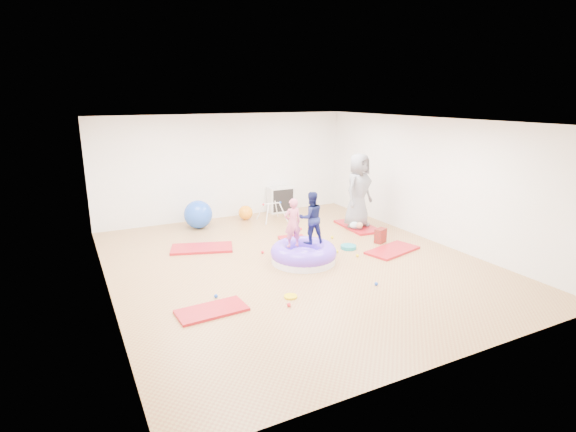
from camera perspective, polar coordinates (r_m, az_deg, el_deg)
name	(u,v)px	position (r m, az deg, el deg)	size (l,w,h in m)	color
room	(295,195)	(8.71, 0.90, 2.72)	(7.01, 8.01, 2.81)	#9B633E
gym_mat_front_left	(212,310)	(7.24, -9.66, -11.74)	(1.08, 0.54, 0.04)	#A0200B
gym_mat_mid_left	(202,248)	(10.03, -10.88, -4.03)	(1.32, 0.66, 0.05)	#A0200B
gym_mat_center_back	(297,244)	(10.16, 1.11, -3.52)	(1.21, 0.60, 0.05)	#A0200B
gym_mat_right	(392,250)	(9.99, 13.11, -4.26)	(1.21, 0.61, 0.05)	#A0200B
gym_mat_rear_right	(358,226)	(11.60, 8.84, -1.31)	(1.34, 0.67, 0.06)	#A0200B
inflatable_cushion	(303,254)	(9.10, 1.97, -4.86)	(1.34, 1.34, 0.42)	white
child_pink	(293,221)	(8.83, 0.59, -0.58)	(0.36, 0.24, 0.99)	#CD5D7F
child_navy	(311,215)	(9.06, 2.94, 0.09)	(0.52, 0.41, 1.07)	#12184A
adult_caregiver	(358,190)	(11.30, 8.93, 3.22)	(0.90, 0.59, 1.85)	slate
infant	(357,225)	(11.26, 8.71, -1.11)	(0.34, 0.35, 0.20)	silver
ball_pit_balls	(311,260)	(9.17, 2.90, -5.58)	(3.52, 3.69, 0.07)	#F62937
exercise_ball_blue	(198,214)	(11.55, -11.33, 0.20)	(0.71, 0.71, 0.71)	blue
exercise_ball_orange	(246,213)	(12.21, -5.40, 0.43)	(0.39, 0.39, 0.39)	orange
infant_play_gym	(272,209)	(11.94, -2.06, 0.88)	(0.66, 0.63, 0.51)	silver
cube_shelf	(281,199)	(12.92, -0.93, 2.12)	(0.74, 0.36, 0.74)	silver
balance_disc	(348,247)	(9.98, 7.68, -3.93)	(0.35, 0.35, 0.08)	teal
backpack	(380,236)	(10.48, 11.66, -2.46)	(0.29, 0.18, 0.33)	#B01209
yellow_toy	(291,297)	(7.61, 0.33, -10.19)	(0.22, 0.22, 0.03)	yellow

